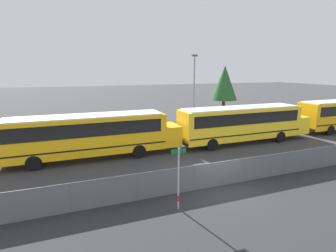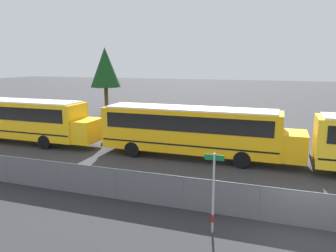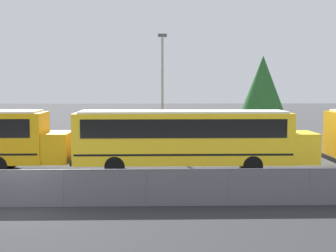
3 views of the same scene
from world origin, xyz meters
TOP-DOWN VIEW (x-y plane):
  - ground_plane at (0.00, 0.00)m, footprint 200.00×200.00m
  - fence at (0.00, -0.00)m, footprint 65.68×0.07m
  - school_bus_2 at (6.77, 7.04)m, footprint 12.75×2.51m
  - light_pole at (5.53, 14.41)m, footprint 0.60×0.24m
  - tree_0 at (14.01, 21.47)m, footprint 3.83×3.83m

SIDE VIEW (x-z plane):
  - ground_plane at x=0.00m, z-range 0.00..0.00m
  - fence at x=0.00m, z-range 0.02..1.45m
  - school_bus_2 at x=6.77m, z-range 0.31..3.56m
  - light_pole at x=5.53m, z-range 0.39..8.42m
  - tree_0 at x=14.01m, z-range 1.01..8.06m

